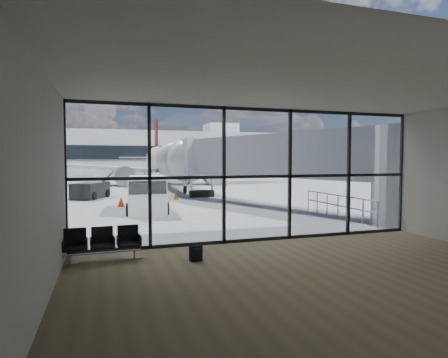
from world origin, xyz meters
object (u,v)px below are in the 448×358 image
backpack (196,253)px  service_van (147,194)px  airliner (167,161)px  mobile_stairs (6,195)px  belt_loader (91,189)px  seating_row (102,242)px

backpack → service_van: service_van is taller
airliner → backpack: bearing=-95.0°
service_van → mobile_stairs: (-7.97, 6.05, -0.39)m
airliner → mobile_stairs: 21.11m
backpack → belt_loader: (-3.24, 18.53, 0.43)m
belt_loader → mobile_stairs: size_ratio=1.23×
airliner → belt_loader: size_ratio=7.55×
seating_row → backpack: size_ratio=4.26×
service_van → airliner: bearing=83.6°
service_van → mobile_stairs: bearing=148.1°
backpack → airliner: airliner is taller
airliner → service_van: airliner is taller
backpack → airliner: 33.31m
belt_loader → backpack: bearing=-55.9°
seating_row → service_van: bearing=74.3°
airliner → mobile_stairs: (-12.71, -16.73, -2.09)m
service_van → mobile_stairs: 10.02m
seating_row → belt_loader: belt_loader is taller
mobile_stairs → backpack: bearing=-83.2°
backpack → airliner: bearing=73.5°
seating_row → mobile_stairs: mobile_stairs is taller
service_van → belt_loader: bearing=115.1°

